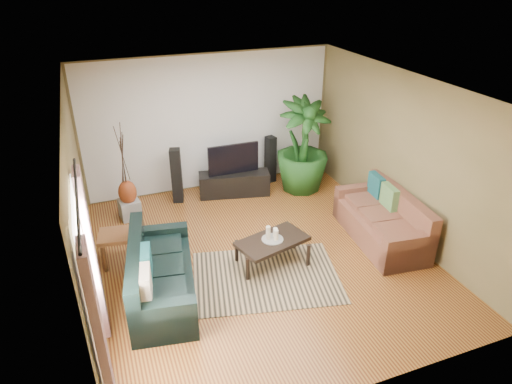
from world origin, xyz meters
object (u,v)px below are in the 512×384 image
sofa_right (381,217)px  speaker_left (177,176)px  tv_stand (234,184)px  speaker_right (270,159)px  vase (128,192)px  pedestal (130,209)px  sofa_left (162,271)px  television (233,159)px  side_table (116,248)px  coffee_table (272,251)px  potted_plant (303,146)px

sofa_right → speaker_left: speaker_left is taller
tv_stand → speaker_right: 1.00m
tv_stand → speaker_left: bearing=-173.7°
speaker_left → vase: speaker_left is taller
speaker_left → pedestal: size_ratio=3.07×
sofa_right → tv_stand: 3.01m
vase → sofa_left: bearing=-86.0°
television → speaker_left: speaker_left is taller
speaker_right → vase: (-2.98, -0.52, 0.02)m
sofa_left → television: (1.90, 2.61, 0.34)m
sofa_left → speaker_right: bearing=-34.5°
sofa_right → speaker_left: 3.85m
pedestal → speaker_right: bearing=10.0°
sofa_right → pedestal: (-3.83, 2.23, -0.25)m
speaker_left → side_table: bearing=-113.6°
tv_stand → television: (0.00, 0.02, 0.53)m
pedestal → sofa_left: bearing=-86.0°
speaker_right → coffee_table: bearing=-122.8°
sofa_right → pedestal: bearing=-114.3°
sofa_left → speaker_right: size_ratio=1.95×
tv_stand → vase: 2.10m
speaker_left → television: bearing=9.7°
sofa_right → potted_plant: 2.29m
television → pedestal: bearing=-174.0°
sofa_right → television: television is taller
pedestal → side_table: bearing=-105.1°
sofa_left → speaker_left: size_ratio=1.79×
coffee_table → vase: 2.93m
coffee_table → vase: size_ratio=2.37×
tv_stand → side_table: side_table is taller
coffee_table → television: 2.51m
sofa_left → television: television is taller
tv_stand → pedestal: bearing=-161.8°
sofa_left → potted_plant: (3.26, 2.35, 0.51)m
television → potted_plant: (1.36, -0.26, 0.18)m
tv_stand → speaker_left: speaker_left is taller
television → speaker_right: 1.00m
side_table → vase: bearing=74.9°
tv_stand → potted_plant: (1.36, -0.24, 0.71)m
potted_plant → sofa_left: bearing=-144.2°
pedestal → sofa_right: bearing=-30.3°
speaker_left → side_table: 2.12m
tv_stand → side_table: 2.86m
tv_stand → speaker_left: 1.16m
sofa_right → coffee_table: sofa_right is taller
coffee_table → tv_stand: 2.43m
tv_stand → potted_plant: bearing=2.9°
side_table → coffee_table: bearing=-22.1°
tv_stand → potted_plant: 1.55m
sofa_right → side_table: size_ratio=3.75×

